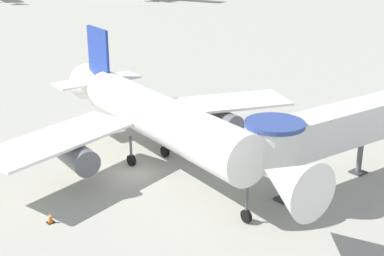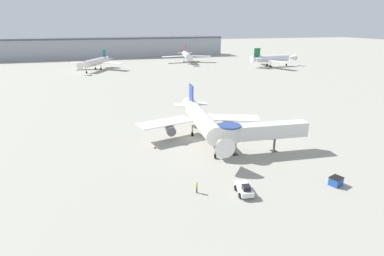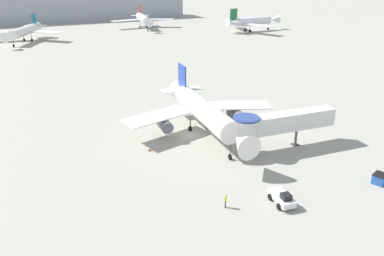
% 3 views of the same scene
% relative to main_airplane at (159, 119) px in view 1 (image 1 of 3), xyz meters
% --- Properties ---
extents(ground_plane, '(800.00, 800.00, 0.00)m').
position_rel_main_airplane_xyz_m(ground_plane, '(-2.14, 0.36, -4.24)').
color(ground_plane, '#9E9B8E').
extents(main_airplane, '(28.25, 29.79, 10.03)m').
position_rel_main_airplane_xyz_m(main_airplane, '(0.00, 0.00, 0.00)').
color(main_airplane, white).
rests_on(main_airplane, ground_plane).
extents(jet_bridge, '(17.80, 4.58, 6.21)m').
position_rel_main_airplane_xyz_m(jet_bridge, '(7.87, -10.41, 0.29)').
color(jet_bridge, silver).
rests_on(jet_bridge, ground_plane).
extents(traffic_cone_starboard_wing, '(0.46, 0.46, 0.77)m').
position_rel_main_airplane_xyz_m(traffic_cone_starboard_wing, '(10.61, -0.28, -3.87)').
color(traffic_cone_starboard_wing, black).
rests_on(traffic_cone_starboard_wing, ground_plane).
extents(traffic_cone_port_wing, '(0.48, 0.48, 0.80)m').
position_rel_main_airplane_xyz_m(traffic_cone_port_wing, '(-10.79, -2.53, -3.86)').
color(traffic_cone_port_wing, black).
rests_on(traffic_cone_port_wing, ground_plane).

